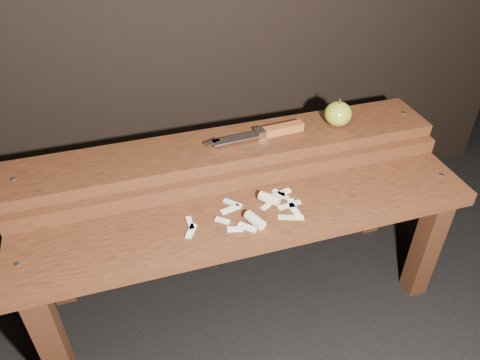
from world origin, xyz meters
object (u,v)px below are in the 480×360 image
object	(u,v)px
bench_rear_tier	(229,169)
knife	(271,131)
apple	(338,114)
bench_front_tier	(254,237)

from	to	relation	value
bench_rear_tier	knife	bearing A→B (deg)	3.18
bench_rear_tier	apple	distance (m)	0.35
knife	bench_rear_tier	bearing A→B (deg)	-176.82
apple	bench_rear_tier	bearing A→B (deg)	-179.26
bench_front_tier	bench_rear_tier	bearing A→B (deg)	90.00
bench_front_tier	apple	bearing A→B (deg)	34.79
bench_front_tier	apple	size ratio (longest dim) A/B	14.40
apple	knife	size ratio (longest dim) A/B	0.28
bench_rear_tier	bench_front_tier	bearing A→B (deg)	-90.00
bench_rear_tier	knife	size ratio (longest dim) A/B	4.08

